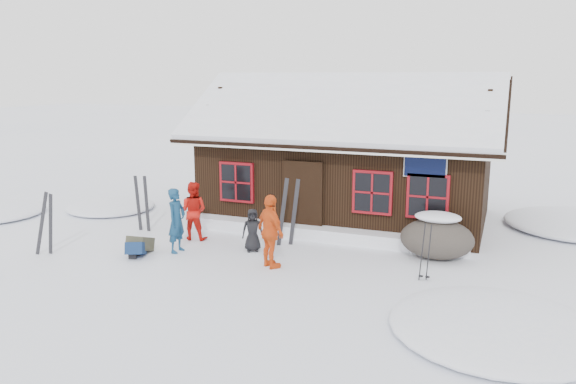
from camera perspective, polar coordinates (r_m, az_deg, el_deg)
name	(u,v)px	position (r m, az deg, el deg)	size (l,w,h in m)	color
ground	(233,258)	(13.67, -5.58, -6.66)	(120.00, 120.00, 0.00)	white
mountain_hut	(350,166)	(17.31, 6.30, 2.61)	(8.90, 6.09, 4.42)	black
snow_drift	(322,233)	(15.06, 3.43, -4.19)	(7.60, 0.60, 0.35)	white
snow_mounds	(322,244)	(14.71, 3.52, -5.29)	(20.60, 13.20, 0.48)	white
skier_teal	(177,220)	(14.10, -11.25, -2.85)	(0.59, 0.39, 1.61)	navy
skier_orange_left	(193,211)	(15.13, -9.62, -1.88)	(0.76, 0.59, 1.57)	red
skier_orange_right	(271,232)	(12.70, -1.78, -4.04)	(1.00, 0.41, 1.70)	#E15017
skier_crouched	(253,230)	(13.98, -3.62, -3.89)	(0.53, 0.34, 1.08)	black
boulder	(437,237)	(13.89, 14.89, -4.48)	(1.74, 1.30, 1.02)	#433D36
ski_pair_left	(46,224)	(14.83, -23.37, -3.03)	(0.67, 0.19, 1.62)	black
ski_pair_mid	(142,204)	(16.27, -14.57, -1.22)	(0.43, 0.10, 1.62)	black
ski_pair_right	(288,213)	(14.37, 0.05, -2.14)	(0.60, 0.23, 1.81)	black
ski_poles	(425,253)	(12.33, 13.78, -6.04)	(0.23, 0.11, 1.29)	black
backpack_blue	(136,251)	(14.08, -15.19, -5.84)	(0.41, 0.54, 0.29)	#12284E
backpack_olive	(140,247)	(14.36, -14.77, -5.40)	(0.46, 0.61, 0.33)	#3D3C2B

